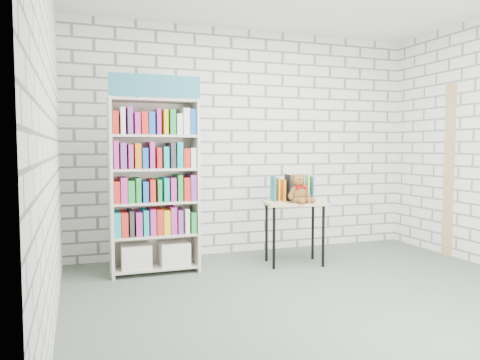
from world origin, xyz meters
name	(u,v)px	position (x,y,z in m)	size (l,w,h in m)	color
ground	(327,298)	(0.00, 0.00, 0.00)	(4.50, 4.50, 0.00)	#4B574A
room_shell	(330,95)	(0.00, 0.00, 1.78)	(4.52, 4.02, 2.81)	silver
bookshelf	(154,185)	(-1.31, 1.36, 0.94)	(0.92, 0.36, 2.06)	beige
display_table	(294,210)	(0.25, 1.19, 0.62)	(0.74, 0.57, 0.72)	tan
table_books	(292,189)	(0.27, 1.30, 0.86)	(0.49, 0.28, 0.28)	teal
teddy_bear	(299,191)	(0.26, 1.09, 0.85)	(0.29, 0.29, 0.32)	brown
door_trim	(449,171)	(2.23, 0.95, 1.05)	(0.05, 0.12, 2.10)	tan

